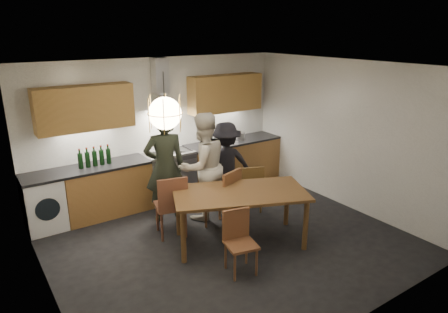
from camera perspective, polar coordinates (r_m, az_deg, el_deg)
ground at (r=6.23m, az=0.52°, el=-11.85°), size 5.00×5.00×0.00m
room_shell at (r=5.58m, az=0.56°, el=3.55°), size 5.02×4.52×2.61m
counter_run at (r=7.58m, az=-7.73°, el=-2.66°), size 5.00×0.62×0.90m
range_stove at (r=7.57m, az=-7.87°, el=-2.77°), size 0.90×0.60×0.92m
wall_fixtures at (r=7.31m, az=-8.77°, el=8.09°), size 4.30×0.54×1.10m
pendant_lamp at (r=4.92m, az=-8.43°, el=6.11°), size 0.43×0.43×0.70m
dining_table at (r=5.87m, az=2.30°, el=-5.91°), size 2.15×1.64×0.82m
chair_back_left at (r=6.12m, az=-7.48°, el=-6.56°), size 0.55×0.55×1.00m
chair_back_mid at (r=6.32m, az=0.35°, el=-5.57°), size 0.58×0.58×1.00m
chair_back_right at (r=6.93m, az=3.93°, el=-4.17°), size 0.51×0.51×0.86m
chair_front at (r=5.33m, az=2.11°, el=-11.40°), size 0.45×0.45×0.84m
person_left at (r=6.59m, az=-8.43°, el=-1.50°), size 0.77×0.60×1.85m
person_mid at (r=6.61m, az=-3.02°, el=-1.44°), size 0.92×0.74×1.81m
person_right at (r=7.14m, az=0.22°, el=-1.12°), size 1.11×0.82×1.53m
mixing_bowl at (r=7.87m, az=-1.46°, el=1.98°), size 0.36×0.36×0.07m
stock_pot at (r=8.17m, az=2.21°, el=2.88°), size 0.25×0.25×0.15m
wine_bottles at (r=6.94m, az=-18.01°, el=0.02°), size 0.55×0.08×0.33m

